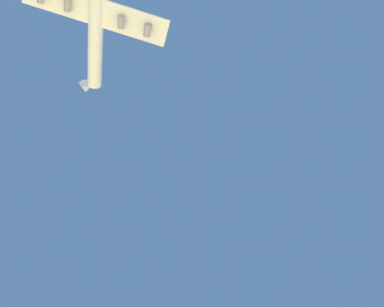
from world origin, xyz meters
The scene contains 1 object.
carrier_jet centered at (33.54, 78.40, 169.00)m, with size 76.59×60.73×20.37m.
Camera 1 is at (-46.99, 82.64, 1.86)m, focal length 39.41 mm.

